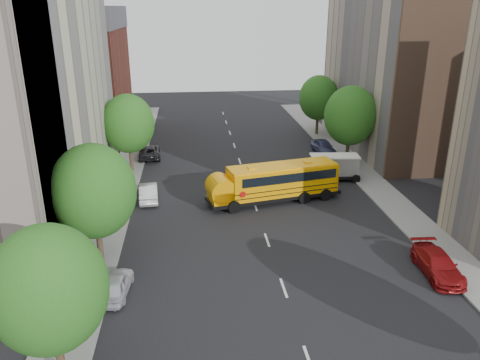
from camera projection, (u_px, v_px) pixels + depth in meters
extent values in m
plane|color=black|center=(263.00, 228.00, 34.68)|extent=(120.00, 120.00, 0.00)
cube|color=slate|center=(114.00, 207.00, 38.16)|extent=(3.00, 80.00, 0.12)
cube|color=slate|center=(385.00, 195.00, 40.48)|extent=(3.00, 80.00, 0.12)
cube|color=silver|center=(246.00, 181.00, 44.00)|extent=(0.15, 64.00, 0.01)
cube|color=beige|center=(15.00, 83.00, 34.99)|extent=(10.00, 26.00, 20.00)
cube|color=maroon|center=(82.00, 85.00, 56.71)|extent=(10.00, 15.00, 13.00)
cube|color=tan|center=(396.00, 68.00, 52.01)|extent=(10.00, 22.00, 18.00)
cube|color=brown|center=(448.00, 83.00, 41.75)|extent=(10.10, 0.30, 18.00)
cylinder|color=#38281C|center=(60.00, 355.00, 20.05)|extent=(0.36, 0.36, 2.70)
ellipsoid|color=#284F15|center=(49.00, 289.00, 18.91)|extent=(4.80, 4.80, 5.52)
cylinder|color=#38281C|center=(100.00, 243.00, 29.34)|extent=(0.36, 0.36, 2.88)
ellipsoid|color=#284F15|center=(94.00, 191.00, 28.12)|extent=(5.12, 5.12, 5.89)
cylinder|color=#38281C|center=(131.00, 158.00, 46.14)|extent=(0.36, 0.36, 2.81)
ellipsoid|color=#284F15|center=(128.00, 124.00, 44.94)|extent=(4.99, 4.99, 5.74)
cylinder|color=#38281C|center=(347.00, 150.00, 48.33)|extent=(0.36, 0.36, 2.95)
ellipsoid|color=#284F15|center=(350.00, 116.00, 47.07)|extent=(5.25, 5.25, 6.04)
cylinder|color=#38281C|center=(317.00, 124.00, 59.55)|extent=(0.36, 0.36, 2.74)
ellipsoid|color=#284F15|center=(319.00, 98.00, 58.39)|extent=(4.86, 4.86, 5.59)
cube|color=black|center=(274.00, 195.00, 39.25)|extent=(11.60, 4.94, 0.30)
cube|color=#F19D04|center=(282.00, 179.00, 39.01)|extent=(9.42, 4.41, 2.32)
cube|color=#F19D04|center=(221.00, 195.00, 37.66)|extent=(2.27, 2.66, 1.01)
cube|color=black|center=(233.00, 179.00, 37.55)|extent=(0.99, 2.38, 1.21)
cube|color=#F19D04|center=(282.00, 166.00, 38.60)|extent=(9.37, 4.21, 0.14)
cube|color=black|center=(284.00, 173.00, 38.89)|extent=(8.64, 4.30, 0.76)
cube|color=black|center=(282.00, 188.00, 39.29)|extent=(9.43, 4.47, 0.06)
cube|color=black|center=(282.00, 184.00, 39.15)|extent=(9.43, 4.47, 0.06)
cube|color=#F19D04|center=(331.00, 173.00, 40.38)|extent=(0.69, 2.50, 2.32)
cube|color=#F19D04|center=(251.00, 168.00, 37.75)|extent=(0.72, 0.72, 0.10)
cube|color=#F19D04|center=(308.00, 162.00, 39.25)|extent=(0.72, 0.72, 0.10)
cylinder|color=#F19D04|center=(221.00, 189.00, 37.48)|extent=(2.57, 2.72, 2.12)
cylinder|color=red|center=(243.00, 195.00, 36.75)|extent=(0.50, 0.15, 0.50)
cylinder|color=black|center=(234.00, 207.00, 36.98)|extent=(1.05, 0.51, 1.01)
cylinder|color=black|center=(225.00, 196.00, 39.22)|extent=(1.05, 0.51, 1.01)
cylinder|color=black|center=(304.00, 198.00, 38.81)|extent=(1.05, 0.51, 1.01)
cylinder|color=black|center=(292.00, 187.00, 41.06)|extent=(1.05, 0.51, 1.01)
cylinder|color=black|center=(326.00, 195.00, 39.41)|extent=(1.05, 0.51, 1.01)
cylinder|color=black|center=(312.00, 185.00, 41.66)|extent=(1.05, 0.51, 1.01)
cube|color=black|center=(328.00, 175.00, 44.18)|extent=(5.75, 2.34, 0.28)
cube|color=white|center=(334.00, 165.00, 43.85)|extent=(4.44, 2.14, 1.68)
cube|color=white|center=(307.00, 168.00, 43.89)|extent=(1.46, 1.88, 1.12)
cube|color=silver|center=(334.00, 156.00, 43.54)|extent=(4.63, 2.24, 0.11)
cylinder|color=black|center=(308.00, 179.00, 43.29)|extent=(0.80, 0.30, 0.79)
cylinder|color=black|center=(305.00, 172.00, 45.04)|extent=(0.80, 0.30, 0.79)
cylinder|color=black|center=(332.00, 179.00, 43.33)|extent=(0.80, 0.30, 0.79)
cylinder|color=black|center=(328.00, 172.00, 45.09)|extent=(0.80, 0.30, 0.79)
cylinder|color=black|center=(354.00, 179.00, 43.38)|extent=(0.80, 0.30, 0.79)
cylinder|color=black|center=(349.00, 172.00, 45.13)|extent=(0.80, 0.30, 0.79)
imported|color=silver|center=(116.00, 285.00, 26.40)|extent=(1.86, 3.86, 1.27)
imported|color=silver|center=(148.00, 192.00, 39.44)|extent=(1.85, 4.39, 1.41)
imported|color=black|center=(149.00, 152.00, 50.60)|extent=(2.62, 5.01, 1.35)
imported|color=maroon|center=(438.00, 264.00, 28.39)|extent=(2.19, 4.84, 1.38)
imported|color=#383D62|center=(323.00, 147.00, 52.05)|extent=(2.15, 4.58, 1.51)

